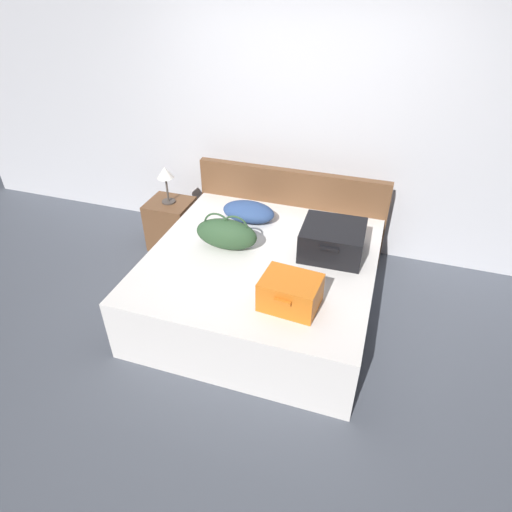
# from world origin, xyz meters

# --- Properties ---
(ground_plane) EXTENTS (12.00, 12.00, 0.00)m
(ground_plane) POSITION_xyz_m (0.00, 0.00, 0.00)
(ground_plane) COLOR #4C515B
(back_wall) EXTENTS (8.00, 0.10, 2.60)m
(back_wall) POSITION_xyz_m (0.00, 1.65, 1.30)
(back_wall) COLOR silver
(back_wall) RESTS_ON ground
(bed) EXTENTS (1.84, 1.85, 0.55)m
(bed) POSITION_xyz_m (0.00, 0.40, 0.27)
(bed) COLOR silver
(bed) RESTS_ON ground
(headboard) EXTENTS (1.88, 0.08, 0.91)m
(headboard) POSITION_xyz_m (0.00, 1.36, 0.46)
(headboard) COLOR brown
(headboard) RESTS_ON ground
(hard_case_large) EXTENTS (0.51, 0.49, 0.25)m
(hard_case_large) POSITION_xyz_m (0.54, 0.63, 0.68)
(hard_case_large) COLOR black
(hard_case_large) RESTS_ON bed
(hard_case_medium) EXTENTS (0.42, 0.36, 0.23)m
(hard_case_medium) POSITION_xyz_m (0.37, -0.11, 0.66)
(hard_case_medium) COLOR #D16619
(hard_case_medium) RESTS_ON bed
(duffel_bag) EXTENTS (0.53, 0.24, 0.32)m
(duffel_bag) POSITION_xyz_m (-0.32, 0.44, 0.69)
(duffel_bag) COLOR #2D4C2D
(duffel_bag) RESTS_ON bed
(pillow_near_headboard) EXTENTS (0.50, 0.31, 0.18)m
(pillow_near_headboard) POSITION_xyz_m (-0.29, 0.93, 0.64)
(pillow_near_headboard) COLOR navy
(pillow_near_headboard) RESTS_ON bed
(nightstand) EXTENTS (0.44, 0.40, 0.52)m
(nightstand) POSITION_xyz_m (-1.20, 1.07, 0.26)
(nightstand) COLOR brown
(nightstand) RESTS_ON ground
(table_lamp) EXTENTS (0.17, 0.17, 0.38)m
(table_lamp) POSITION_xyz_m (-1.20, 1.07, 0.81)
(table_lamp) COLOR #3F3833
(table_lamp) RESTS_ON nightstand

